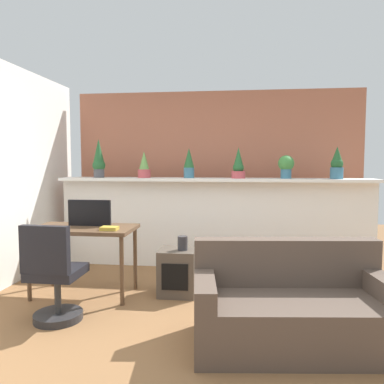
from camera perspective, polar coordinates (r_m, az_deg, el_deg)
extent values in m
plane|color=brown|center=(3.51, 0.88, -19.89)|extent=(12.00, 12.00, 0.00)
cube|color=white|center=(5.26, 3.24, -4.83)|extent=(4.24, 0.16, 1.19)
cube|color=white|center=(5.16, 3.24, 1.86)|extent=(4.24, 0.39, 0.04)
cube|color=#AD664C|center=(5.79, 3.67, 2.55)|extent=(4.24, 0.10, 2.50)
cylinder|color=#4C4C51|center=(5.49, -13.75, 2.72)|extent=(0.15, 0.15, 0.12)
sphere|color=#235B2D|center=(5.49, -13.77, 3.89)|extent=(0.18, 0.18, 0.18)
cone|color=#235B2D|center=(5.49, -13.81, 5.99)|extent=(0.15, 0.15, 0.33)
cylinder|color=#B7474C|center=(5.31, -7.17, 2.76)|extent=(0.18, 0.18, 0.12)
cone|color=#669E4C|center=(5.31, -7.19, 4.75)|extent=(0.14, 0.14, 0.25)
cylinder|color=#386B84|center=(5.22, -0.46, 2.90)|extent=(0.14, 0.14, 0.14)
cone|color=#235B2D|center=(5.22, -0.46, 5.15)|extent=(0.15, 0.15, 0.27)
cylinder|color=#B7474C|center=(5.13, 6.95, 2.59)|extent=(0.18, 0.18, 0.10)
sphere|color=#235B2D|center=(5.13, 6.96, 3.63)|extent=(0.15, 0.15, 0.15)
cone|color=#235B2D|center=(5.13, 6.97, 5.31)|extent=(0.13, 0.13, 0.24)
cylinder|color=#386B84|center=(5.18, 13.88, 2.65)|extent=(0.14, 0.14, 0.12)
sphere|color=#3D843D|center=(5.18, 13.91, 4.20)|extent=(0.21, 0.21, 0.21)
cylinder|color=#386B84|center=(5.28, 20.84, 2.66)|extent=(0.16, 0.16, 0.15)
sphere|color=#235B2D|center=(5.28, 20.88, 3.98)|extent=(0.16, 0.16, 0.16)
cone|color=#235B2D|center=(5.28, 20.92, 5.36)|extent=(0.13, 0.13, 0.19)
cylinder|color=brown|center=(4.38, -23.25, -10.35)|extent=(0.04, 0.04, 0.71)
cylinder|color=brown|center=(3.98, -10.47, -11.54)|extent=(0.04, 0.04, 0.71)
cylinder|color=brown|center=(4.80, -20.21, -8.95)|extent=(0.04, 0.04, 0.71)
cylinder|color=brown|center=(4.44, -8.50, -9.81)|extent=(0.04, 0.04, 0.71)
cube|color=brown|center=(4.30, -15.93, -5.31)|extent=(1.10, 0.60, 0.04)
cube|color=black|center=(4.33, -15.09, -3.03)|extent=(0.48, 0.04, 0.29)
cylinder|color=#262628|center=(3.88, -19.38, -17.14)|extent=(0.44, 0.44, 0.07)
cylinder|color=#333333|center=(3.81, -19.46, -14.27)|extent=(0.06, 0.06, 0.34)
cube|color=black|center=(3.75, -19.55, -11.23)|extent=(0.44, 0.44, 0.08)
cube|color=black|center=(3.53, -21.19, -8.08)|extent=(0.44, 0.09, 0.42)
cube|color=#4C4238|center=(4.27, -2.14, -11.82)|extent=(0.40, 0.40, 0.50)
cube|color=black|center=(4.09, -2.57, -12.56)|extent=(0.28, 0.04, 0.28)
cylinder|color=#2D2D33|center=(4.15, -1.42, -7.66)|extent=(0.11, 0.11, 0.15)
cube|color=gold|center=(4.03, -12.26, -5.34)|extent=(0.17, 0.13, 0.04)
cube|color=brown|center=(3.25, 14.99, -18.32)|extent=(1.64, 0.93, 0.40)
cube|color=brown|center=(3.40, 13.86, -10.15)|extent=(1.57, 0.34, 0.40)
cube|color=brown|center=(3.06, 1.89, -14.04)|extent=(0.24, 0.77, 0.16)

